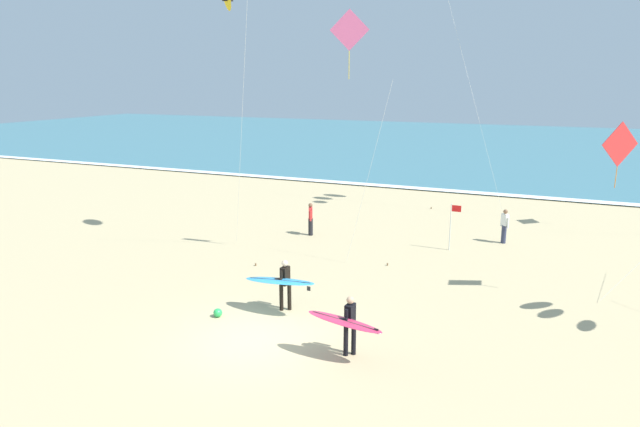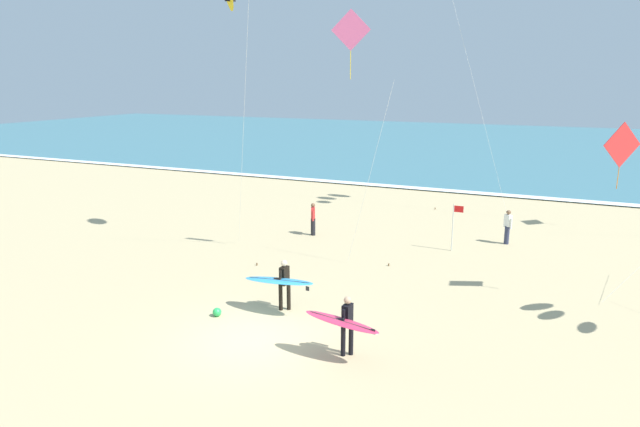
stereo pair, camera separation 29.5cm
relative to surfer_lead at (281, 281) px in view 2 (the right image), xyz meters
name	(u,v)px [view 2 (the right image)]	position (x,y,z in m)	size (l,w,h in m)	color
ground_plane	(255,338)	(0.17, -1.99, -1.05)	(160.00, 160.00, 0.00)	tan
ocean_water	(494,145)	(0.17, 51.83, -1.01)	(160.00, 60.00, 0.08)	teal
shoreline_foam	(437,190)	(0.17, 22.13, -0.97)	(160.00, 0.97, 0.01)	white
surfer_lead	(281,281)	(0.00, 0.00, 0.00)	(2.55, 1.01, 1.71)	black
surfer_trailing	(345,322)	(2.98, -2.00, -0.01)	(2.17, 0.96, 1.71)	black
kite_diamond_rose_mid	(352,36)	(0.20, 5.48, 7.85)	(2.41, 0.52, 9.88)	pink
kite_diamond_scarlet_distant	(624,149)	(9.58, 4.93, 4.16)	(4.28, 3.72, 6.06)	red
bystander_white_top	(507,227)	(5.80, 10.98, -0.24)	(0.39, 0.36, 1.59)	#2D334C
bystander_red_top	(313,219)	(-2.90, 8.70, -0.24)	(0.29, 0.46, 1.59)	black
lifeguard_flag	(454,223)	(3.77, 8.92, 0.21)	(0.45, 0.05, 2.10)	silver
beach_ball	(217,312)	(-1.71, -1.15, -0.91)	(0.28, 0.28, 0.28)	green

